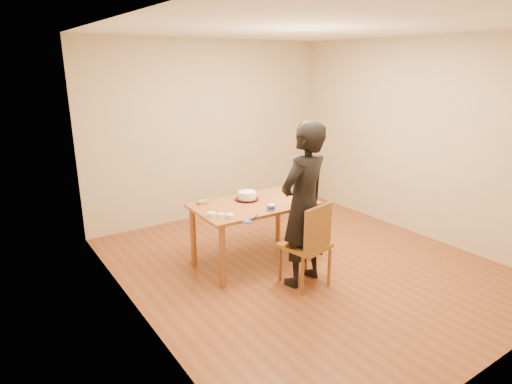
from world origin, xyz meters
TOP-DOWN VIEW (x-y plane):
  - room_shell at (0.00, 0.34)m, footprint 4.00×4.50m
  - dining_table at (-0.44, 0.42)m, footprint 1.45×0.89m
  - dining_chair at (-0.29, -0.36)m, footprint 0.53×0.53m
  - cake_plate at (-0.44, 0.57)m, footprint 0.28×0.28m
  - cake at (-0.44, 0.57)m, footprint 0.23×0.23m
  - frosting_dome at (-0.44, 0.57)m, footprint 0.22×0.22m
  - frosting_tub at (-0.42, 0.09)m, footprint 0.08×0.08m
  - frosting_lid at (-0.85, -0.06)m, footprint 0.10×0.10m
  - frosting_dollop at (-0.85, -0.06)m, footprint 0.04×0.04m
  - ramekin_green at (-0.93, 0.15)m, footprint 0.08×0.08m
  - ramekin_yellow at (-1.07, 0.29)m, footprint 0.09×0.09m
  - ramekin_multi at (-0.99, 0.23)m, footprint 0.08×0.08m
  - candy_box_pink at (-0.94, 0.74)m, footprint 0.14×0.08m
  - candy_box_green at (-0.95, 0.74)m, footprint 0.13×0.08m
  - spatula at (-0.71, -0.00)m, footprint 0.13×0.10m
  - person at (-0.29, -0.31)m, footprint 0.73×0.56m

SIDE VIEW (x-z plane):
  - dining_chair at x=-0.29m, z-range 0.43..0.47m
  - dining_table at x=-0.44m, z-range 0.71..0.75m
  - spatula at x=-0.71m, z-range 0.75..0.76m
  - frosting_lid at x=-0.85m, z-range 0.75..0.76m
  - candy_box_pink at x=-0.94m, z-range 0.75..0.77m
  - cake_plate at x=-0.44m, z-range 0.75..0.77m
  - frosting_dollop at x=-0.85m, z-range 0.76..0.77m
  - ramekin_multi at x=-0.99m, z-range 0.75..0.78m
  - ramekin_green at x=-0.93m, z-range 0.75..0.79m
  - ramekin_yellow at x=-1.07m, z-range 0.75..0.79m
  - candy_box_green at x=-0.95m, z-range 0.77..0.79m
  - frosting_tub at x=-0.42m, z-range 0.75..0.82m
  - cake at x=-0.44m, z-range 0.77..0.84m
  - frosting_dome at x=-0.44m, z-range 0.84..0.87m
  - person at x=-0.29m, z-range 0.00..1.79m
  - room_shell at x=0.00m, z-range 0.00..2.70m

